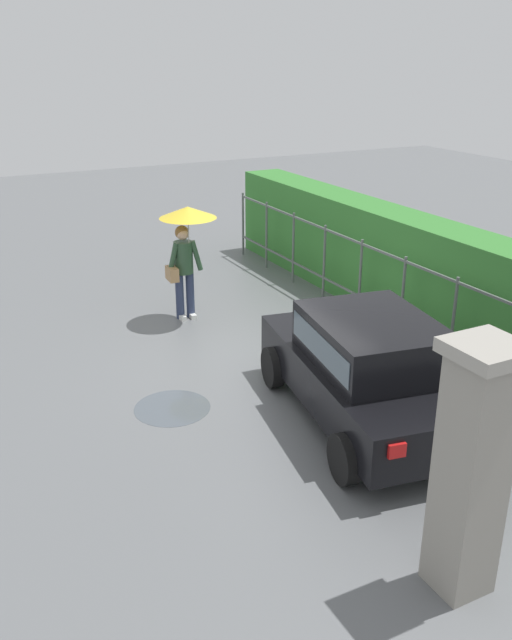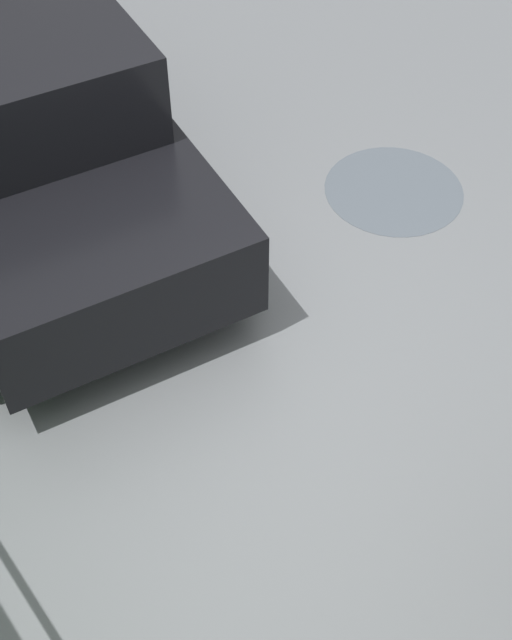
{
  "view_description": "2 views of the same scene",
  "coord_description": "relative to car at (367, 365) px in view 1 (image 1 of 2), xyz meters",
  "views": [
    {
      "loc": [
        8.4,
        -4.53,
        4.56
      ],
      "look_at": [
        0.1,
        -0.27,
        0.86
      ],
      "focal_mm": 37.89,
      "sensor_mm": 36.0,
      "label": 1
    },
    {
      "loc": [
        -2.57,
        2.0,
        4.05
      ],
      "look_at": [
        -0.37,
        0.27,
        0.83
      ],
      "focal_mm": 46.04,
      "sensor_mm": 36.0,
      "label": 2
    }
  ],
  "objects": [
    {
      "name": "ground_plane",
      "position": [
        -2.05,
        -0.34,
        -0.8
      ],
      "size": [
        40.0,
        40.0,
        0.0
      ],
      "primitive_type": "plane",
      "color": "slate"
    },
    {
      "name": "hedge_row",
      "position": [
        -2.47,
        2.82,
        0.15
      ],
      "size": [
        11.78,
        0.9,
        1.9
      ],
      "primitive_type": "cube",
      "color": "#387F33",
      "rests_on": "ground"
    },
    {
      "name": "puddle_near",
      "position": [
        -1.47,
        -2.16,
        -0.8
      ],
      "size": [
        1.05,
        1.05,
        0.0
      ],
      "primitive_type": "cylinder",
      "color": "#4C545B",
      "rests_on": "ground"
    },
    {
      "name": "pedestrian",
      "position": [
        -4.53,
        -0.69,
        0.75
      ],
      "size": [
        1.01,
        1.01,
        2.08
      ],
      "rotation": [
        0.0,
        0.0,
        -0.06
      ],
      "color": "#2D3856",
      "rests_on": "ground"
    },
    {
      "name": "fence_section",
      "position": [
        -2.47,
        2.06,
        0.02
      ],
      "size": [
        10.83,
        0.05,
        1.5
      ],
      "color": "#59605B",
      "rests_on": "ground"
    },
    {
      "name": "gate_pillar",
      "position": [
        2.84,
        -1.0,
        0.44
      ],
      "size": [
        0.6,
        0.6,
        2.42
      ],
      "color": "gray",
      "rests_on": "ground"
    },
    {
      "name": "car",
      "position": [
        0.0,
        0.0,
        0.0
      ],
      "size": [
        3.93,
        2.35,
        1.48
      ],
      "rotation": [
        0.0,
        0.0,
        2.97
      ],
      "color": "black",
      "rests_on": "ground"
    }
  ]
}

